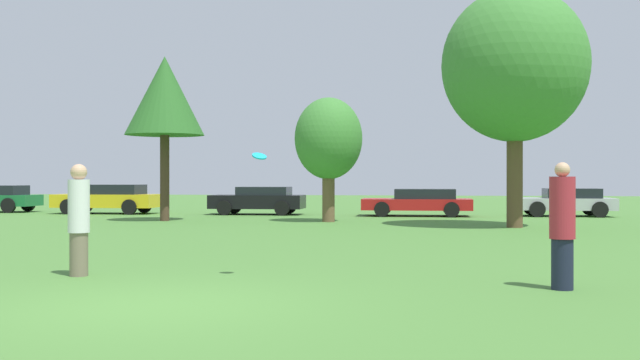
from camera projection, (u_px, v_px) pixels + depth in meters
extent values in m
plane|color=#477A33|center=(151.00, 306.00, 8.94)|extent=(120.00, 120.00, 0.00)
cylinder|color=#726651|center=(79.00, 254.00, 11.67)|extent=(0.28, 0.28, 0.68)
cylinder|color=silver|center=(79.00, 206.00, 11.67)|extent=(0.33, 0.33, 0.83)
sphere|color=tan|center=(79.00, 172.00, 11.67)|extent=(0.26, 0.26, 0.26)
cylinder|color=#191E33|center=(562.00, 264.00, 10.24)|extent=(0.30, 0.30, 0.70)
cylinder|color=#A52633|center=(562.00, 208.00, 10.24)|extent=(0.35, 0.35, 0.86)
sphere|color=tan|center=(562.00, 170.00, 10.24)|extent=(0.21, 0.21, 0.21)
cylinder|color=#19B2D8|center=(259.00, 156.00, 11.40)|extent=(0.24, 0.22, 0.16)
cylinder|color=#473323|center=(165.00, 178.00, 26.94)|extent=(0.33, 0.33, 3.11)
cone|color=#286023|center=(165.00, 96.00, 26.94)|extent=(2.86, 2.86, 2.86)
cylinder|color=brown|center=(328.00, 189.00, 26.37)|extent=(0.44, 0.44, 2.30)
ellipsoid|color=#3D7F33|center=(328.00, 138.00, 26.37)|extent=(2.40, 2.40, 2.90)
cylinder|color=brown|center=(515.00, 166.00, 23.30)|extent=(0.50, 0.50, 3.84)
ellipsoid|color=#3D7F33|center=(515.00, 65.00, 23.29)|extent=(4.54, 4.54, 4.81)
cylinder|color=black|center=(8.00, 205.00, 33.21)|extent=(0.67, 0.19, 0.67)
cylinder|color=black|center=(28.00, 204.00, 34.87)|extent=(0.67, 0.19, 0.67)
cube|color=gold|center=(107.00, 201.00, 32.59)|extent=(4.50, 1.82, 0.57)
cube|color=black|center=(114.00, 189.00, 32.54)|extent=(2.49, 1.57, 0.42)
cylinder|color=black|center=(68.00, 207.00, 31.91)|extent=(0.66, 0.18, 0.65)
cylinder|color=black|center=(86.00, 205.00, 33.63)|extent=(0.66, 0.18, 0.65)
cylinder|color=black|center=(129.00, 207.00, 31.54)|extent=(0.66, 0.18, 0.65)
cylinder|color=black|center=(144.00, 206.00, 33.26)|extent=(0.66, 0.18, 0.65)
cube|color=black|center=(257.00, 202.00, 31.76)|extent=(3.98, 1.77, 0.57)
cube|color=black|center=(264.00, 191.00, 31.72)|extent=(2.20, 1.53, 0.35)
cylinder|color=black|center=(224.00, 208.00, 31.09)|extent=(0.62, 0.20, 0.62)
cylinder|color=black|center=(234.00, 206.00, 32.77)|extent=(0.62, 0.20, 0.62)
cylinder|color=black|center=(282.00, 208.00, 30.76)|extent=(0.62, 0.20, 0.62)
cylinder|color=black|center=(289.00, 207.00, 32.44)|extent=(0.62, 0.20, 0.62)
cube|color=red|center=(417.00, 204.00, 30.46)|extent=(4.47, 1.98, 0.45)
cube|color=black|center=(425.00, 194.00, 30.41)|extent=(2.47, 1.71, 0.40)
cylinder|color=black|center=(382.00, 209.00, 29.71)|extent=(0.62, 0.20, 0.61)
cylinder|color=black|center=(384.00, 207.00, 31.58)|extent=(0.62, 0.20, 0.61)
cylinder|color=black|center=(452.00, 210.00, 29.34)|extent=(0.62, 0.20, 0.61)
cylinder|color=black|center=(450.00, 208.00, 31.21)|extent=(0.62, 0.20, 0.61)
cube|color=#B2B2B7|center=(564.00, 204.00, 30.29)|extent=(3.89, 1.84, 0.48)
cube|color=black|center=(572.00, 193.00, 30.25)|extent=(2.15, 1.59, 0.39)
cylinder|color=black|center=(537.00, 209.00, 29.58)|extent=(0.63, 0.22, 0.63)
cylinder|color=black|center=(531.00, 208.00, 31.32)|extent=(0.63, 0.22, 0.63)
cylinder|color=black|center=(600.00, 210.00, 29.26)|extent=(0.63, 0.22, 0.63)
cylinder|color=black|center=(590.00, 208.00, 31.00)|extent=(0.63, 0.22, 0.63)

